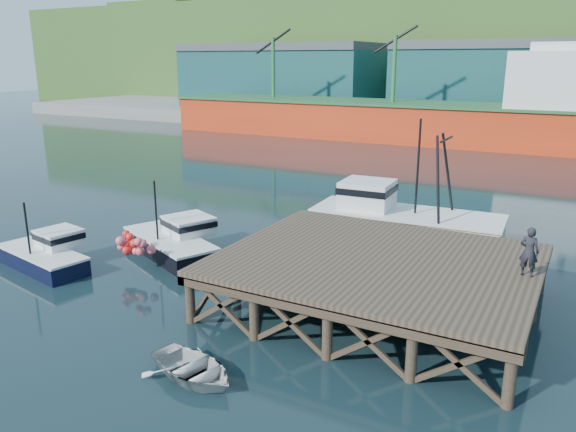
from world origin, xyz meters
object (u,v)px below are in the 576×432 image
Objects in this scene: trawler at (402,217)px; dockworker at (529,252)px; boat_navy at (47,254)px; boat_black at (174,240)px; dinghy at (193,368)px.

trawler reaches higher than dockworker.
trawler is at bearing 51.82° from boat_navy.
boat_navy is 6.09m from boat_black.
boat_navy is at bearing 14.85° from dockworker.
dinghy is (8.15, -8.98, -0.38)m from boat_black.
boat_navy is 18.25m from trawler.
dinghy is 12.39m from dockworker.
boat_navy reaches higher than dinghy.
dockworker reaches higher than boat_black.
trawler is at bearing -44.27° from dockworker.
dinghy is 1.82× the size of dockworker.
boat_black is (4.12, 4.48, 0.05)m from boat_navy.
trawler is 5.61× the size of dockworker.
boat_black is 0.66× the size of trawler.
dockworker reaches higher than dinghy.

